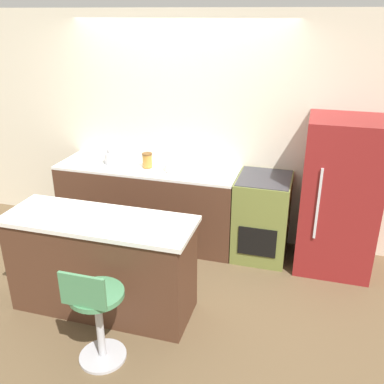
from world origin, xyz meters
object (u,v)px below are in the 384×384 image
object	(u,v)px
kettle	(111,157)
mixing_bowl	(175,167)
oven_range	(262,217)
stool_chair	(97,314)
refrigerator	(339,196)

from	to	relation	value
kettle	mixing_bowl	size ratio (longest dim) A/B	0.81
oven_range	mixing_bowl	distance (m)	1.11
oven_range	mixing_bowl	xyz separation A→B (m)	(-0.99, -0.04, 0.50)
stool_chair	oven_range	bearing A→B (deg)	63.59
stool_chair	mixing_bowl	size ratio (longest dim) A/B	3.64
kettle	mixing_bowl	world-z (taller)	kettle
stool_chair	kettle	distance (m)	2.17
kettle	stool_chair	bearing A→B (deg)	-67.95
oven_range	refrigerator	world-z (taller)	refrigerator
oven_range	refrigerator	bearing A→B (deg)	-1.31
oven_range	stool_chair	xyz separation A→B (m)	(-0.99, -1.98, -0.01)
oven_range	kettle	bearing A→B (deg)	-178.74
oven_range	kettle	xyz separation A→B (m)	(-1.77, -0.04, 0.55)
stool_chair	kettle	xyz separation A→B (m)	(-0.79, 1.94, 0.56)
stool_chair	refrigerator	bearing A→B (deg)	48.23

